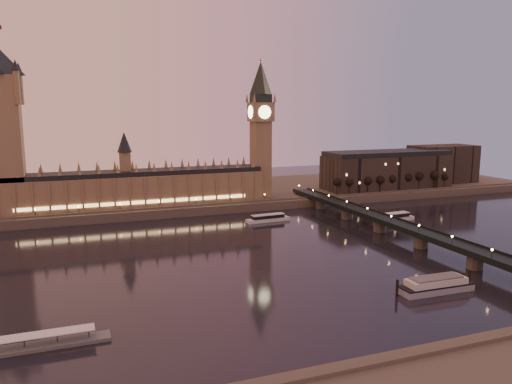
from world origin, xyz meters
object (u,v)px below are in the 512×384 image
(moored_barge, at_px, (436,285))
(pontoon_pier, at_px, (44,344))
(cruise_boat_a, at_px, (268,218))
(cruise_boat_b, at_px, (394,217))

(moored_barge, bearing_deg, pontoon_pier, 179.46)
(moored_barge, xyz_separation_m, pontoon_pier, (-147.68, 4.64, -1.71))
(cruise_boat_a, distance_m, moored_barge, 143.59)
(cruise_boat_a, relative_size, cruise_boat_b, 1.02)
(moored_barge, distance_m, pontoon_pier, 147.76)
(cruise_boat_a, xyz_separation_m, moored_barge, (16.01, -142.70, 0.76))
(cruise_boat_a, bearing_deg, moored_barge, -87.48)
(cruise_boat_a, height_order, cruise_boat_b, cruise_boat_b)
(cruise_boat_a, relative_size, pontoon_pier, 0.75)
(cruise_boat_a, xyz_separation_m, cruise_boat_b, (78.79, -28.10, 0.27))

